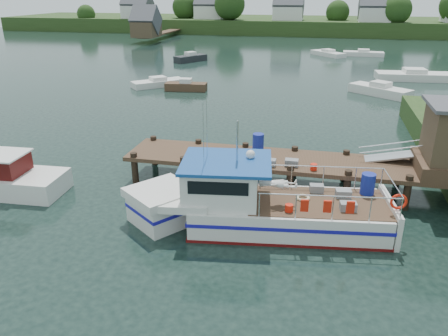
% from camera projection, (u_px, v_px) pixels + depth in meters
% --- Properties ---
extents(ground_plane, '(160.00, 160.00, 0.00)m').
position_uv_depth(ground_plane, '(250.00, 183.00, 21.58)').
color(ground_plane, black).
extents(far_shore, '(140.00, 42.55, 9.22)m').
position_uv_depth(far_shore, '(313.00, 23.00, 95.11)').
color(far_shore, '#2A421B').
rests_on(far_shore, ground).
extents(dock, '(16.60, 3.00, 4.78)m').
position_uv_depth(dock, '(396.00, 150.00, 19.41)').
color(dock, '#473122').
rests_on(dock, ground).
extents(lobster_boat, '(10.96, 4.36, 5.21)m').
position_uv_depth(lobster_boat, '(255.00, 205.00, 17.32)').
color(lobster_boat, silver).
rests_on(lobster_boat, ground).
extents(moored_rowboat, '(3.99, 1.69, 1.13)m').
position_uv_depth(moored_rowboat, '(186.00, 86.00, 41.08)').
color(moored_rowboat, '#473122').
rests_on(moored_rowboat, ground).
extents(moored_far, '(5.65, 2.09, 0.95)m').
position_uv_depth(moored_far, '(363.00, 53.00, 62.39)').
color(moored_far, silver).
rests_on(moored_far, ground).
extents(moored_a, '(4.98, 4.78, 0.95)m').
position_uv_depth(moored_a, '(158.00, 83.00, 42.85)').
color(moored_a, silver).
rests_on(moored_a, ground).
extents(moored_b, '(5.50, 4.85, 1.22)m').
position_uv_depth(moored_b, '(380.00, 90.00, 39.27)').
color(moored_b, silver).
rests_on(moored_b, ground).
extents(moored_c, '(7.86, 3.28, 1.21)m').
position_uv_depth(moored_c, '(414.00, 76.00, 45.77)').
color(moored_c, silver).
rests_on(moored_c, ground).
extents(moored_d, '(5.09, 5.43, 0.95)m').
position_uv_depth(moored_d, '(328.00, 53.00, 62.41)').
color(moored_d, silver).
rests_on(moored_d, ground).
extents(moored_e, '(3.83, 4.61, 1.25)m').
position_uv_depth(moored_e, '(191.00, 58.00, 57.55)').
color(moored_e, black).
rests_on(moored_e, ground).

